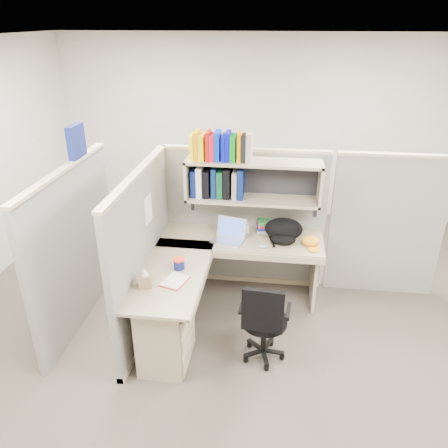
# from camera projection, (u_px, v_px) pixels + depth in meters

# --- Properties ---
(ground) EXTENTS (6.00, 6.00, 0.00)m
(ground) POSITION_uv_depth(u_px,v_px,m) (235.00, 327.00, 4.48)
(ground) COLOR #3A342D
(ground) RESTS_ON ground
(room_shell) EXTENTS (6.00, 6.00, 6.00)m
(room_shell) POSITION_uv_depth(u_px,v_px,m) (237.00, 177.00, 3.78)
(room_shell) COLOR #ACA89B
(room_shell) RESTS_ON ground
(cubicle) EXTENTS (3.79, 1.84, 1.95)m
(cubicle) POSITION_uv_depth(u_px,v_px,m) (205.00, 226.00, 4.54)
(cubicle) COLOR slate
(cubicle) RESTS_ON ground
(desk) EXTENTS (1.74, 1.75, 0.73)m
(desk) POSITION_uv_depth(u_px,v_px,m) (189.00, 305.00, 4.08)
(desk) COLOR gray
(desk) RESTS_ON ground
(laptop) EXTENTS (0.40, 0.40, 0.23)m
(laptop) POSITION_uv_depth(u_px,v_px,m) (228.00, 231.00, 4.57)
(laptop) COLOR silver
(laptop) RESTS_ON desk
(backpack) EXTENTS (0.42, 0.33, 0.24)m
(backpack) POSITION_uv_depth(u_px,v_px,m) (284.00, 231.00, 4.57)
(backpack) COLOR black
(backpack) RESTS_ON desk
(orange_cap) EXTENTS (0.24, 0.25, 0.10)m
(orange_cap) POSITION_uv_depth(u_px,v_px,m) (310.00, 241.00, 4.52)
(orange_cap) COLOR orange
(orange_cap) RESTS_ON desk
(snack_canister) EXTENTS (0.11, 0.11, 0.11)m
(snack_canister) POSITION_uv_depth(u_px,v_px,m) (179.00, 263.00, 4.09)
(snack_canister) COLOR #0E1354
(snack_canister) RESTS_ON desk
(tissue_box) EXTENTS (0.14, 0.14, 0.18)m
(tissue_box) POSITION_uv_depth(u_px,v_px,m) (145.00, 277.00, 3.81)
(tissue_box) COLOR #907A52
(tissue_box) RESTS_ON desk
(mouse) EXTENTS (0.09, 0.07, 0.03)m
(mouse) POSITION_uv_depth(u_px,v_px,m) (262.00, 246.00, 4.48)
(mouse) COLOR #8498BB
(mouse) RESTS_ON desk
(paper_cup) EXTENTS (0.08, 0.08, 0.10)m
(paper_cup) POSITION_uv_depth(u_px,v_px,m) (246.00, 228.00, 4.79)
(paper_cup) COLOR white
(paper_cup) RESTS_ON desk
(book_stack) EXTENTS (0.21, 0.26, 0.12)m
(book_stack) POSITION_uv_depth(u_px,v_px,m) (264.00, 224.00, 4.86)
(book_stack) COLOR gray
(book_stack) RESTS_ON desk
(loose_paper) EXTENTS (0.25, 0.29, 0.00)m
(loose_paper) POSITION_uv_depth(u_px,v_px,m) (175.00, 280.00, 3.93)
(loose_paper) COLOR white
(loose_paper) RESTS_ON desk
(task_chair) EXTENTS (0.46, 0.43, 0.86)m
(task_chair) POSITION_uv_depth(u_px,v_px,m) (263.00, 333.00, 3.92)
(task_chair) COLOR black
(task_chair) RESTS_ON ground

